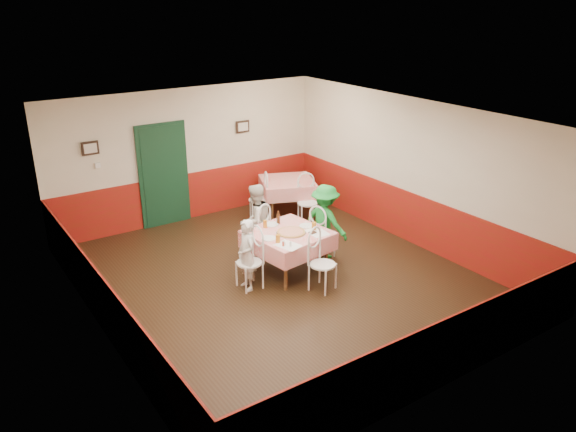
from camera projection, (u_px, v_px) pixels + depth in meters
floor at (280, 279)px, 9.61m from camera, size 7.00×7.00×0.00m
ceiling at (279, 117)px, 8.58m from camera, size 7.00×7.00×0.00m
back_wall at (188, 155)px, 11.79m from camera, size 6.00×0.10×2.80m
front_wall at (448, 290)px, 6.40m from camera, size 6.00×0.10×2.80m
left_wall at (93, 246)px, 7.53m from camera, size 0.10×7.00×2.80m
right_wall at (411, 172)px, 10.66m from camera, size 0.10×7.00×2.80m
wainscot_back at (191, 195)px, 12.11m from camera, size 6.00×0.03×1.00m
wainscot_front at (439, 355)px, 6.74m from camera, size 6.00×0.03×1.00m
wainscot_left at (103, 304)px, 7.87m from camera, size 0.03×7.00×1.00m
wainscot_right at (407, 216)px, 10.98m from camera, size 0.03×7.00×1.00m
door at (164, 176)px, 11.56m from camera, size 0.96×0.06×2.10m
picture_left at (90, 148)px, 10.54m from camera, size 0.32×0.03×0.26m
picture_right at (243, 127)px, 12.26m from camera, size 0.32×0.03×0.26m
thermostat at (98, 165)px, 10.72m from camera, size 0.10×0.03×0.10m
main_table at (288, 252)px, 9.73m from camera, size 1.37×1.37×0.77m
second_table at (288, 197)px, 12.41m from camera, size 1.46×1.46×0.77m
chair_left at (249, 263)px, 9.18m from camera, size 0.43×0.43×0.90m
chair_right at (323, 235)px, 10.23m from camera, size 0.53×0.53×0.90m
chair_far at (257, 234)px, 10.30m from camera, size 0.53×0.53×0.90m
chair_near at (323, 265)px, 9.12m from camera, size 0.54×0.54×0.90m
chair_second_a at (259, 200)px, 11.99m from camera, size 0.55×0.55×0.90m
chair_second_b at (307, 203)px, 11.80m from camera, size 0.55×0.55×0.90m
pizza at (291, 232)px, 9.54m from camera, size 0.54×0.54×0.03m
plate_left at (269, 238)px, 9.32m from camera, size 0.28×0.28×0.01m
plate_right at (306, 226)px, 9.82m from camera, size 0.28×0.28×0.01m
plate_far at (271, 224)px, 9.88m from camera, size 0.28×0.28×0.01m
glass_a at (278, 239)px, 9.15m from camera, size 0.08×0.08×0.14m
glass_b at (314, 226)px, 9.65m from camera, size 0.09×0.09×0.14m
glass_c at (265, 224)px, 9.75m from camera, size 0.08×0.08×0.13m
beer_bottle at (278, 218)px, 9.89m from camera, size 0.07×0.07×0.22m
shaker_a at (284, 243)px, 9.04m from camera, size 0.04×0.04×0.09m
shaker_b at (290, 244)px, 9.01m from camera, size 0.04×0.04×0.09m
shaker_c at (283, 244)px, 9.03m from camera, size 0.04×0.04×0.09m
menu_left at (288, 245)px, 9.07m from camera, size 0.40×0.47×0.00m
menu_right at (317, 232)px, 9.56m from camera, size 0.33×0.42×0.00m
wallet at (313, 233)px, 9.53m from camera, size 0.12×0.10×0.02m
diner_left at (247, 255)px, 9.09m from camera, size 0.34×0.47×1.21m
diner_far at (255, 221)px, 10.24m from camera, size 0.78×0.68×1.38m
diner_right at (325, 222)px, 10.17m from camera, size 0.76×1.02×1.40m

